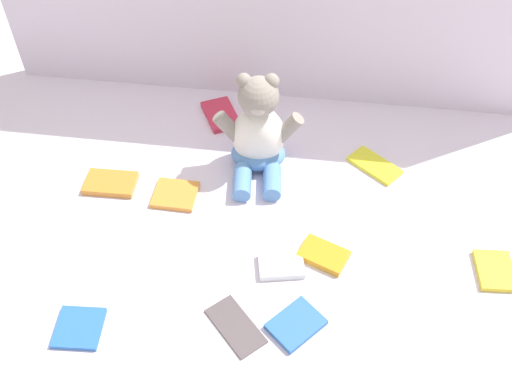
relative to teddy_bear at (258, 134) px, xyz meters
The scene contains 12 objects.
ground_plane 0.14m from the teddy_bear, 72.83° to the right, with size 3.20×3.20×0.00m, color silver.
teddy_bear is the anchor object (origin of this frame).
book_case_0 0.24m from the teddy_bear, 126.79° to the left, with size 0.08×0.13×0.01m, color #C02A43.
book_case_1 0.50m from the teddy_bear, 88.14° to the right, with size 0.07×0.14×0.01m, color #53494D.
book_case_2 0.50m from the teddy_bear, 73.34° to the right, with size 0.08×0.11×0.01m, color #2F67BA.
book_case_3 0.62m from the teddy_bear, 119.75° to the right, with size 0.10×0.10×0.01m, color blue.
book_case_4 0.35m from the teddy_bear, 73.77° to the right, with size 0.07×0.10×0.02m, color white.
book_case_5 0.32m from the teddy_bear, ahead, with size 0.07×0.14×0.01m, color yellow.
book_case_6 0.64m from the teddy_bear, 25.75° to the right, with size 0.08×0.11×0.01m, color yellow.
book_case_7 0.39m from the teddy_bear, 160.45° to the right, with size 0.08×0.13×0.02m, color orange.
book_case_8 0.35m from the teddy_bear, 56.58° to the right, with size 0.07×0.11×0.02m, color orange.
book_case_9 0.26m from the teddy_bear, 142.90° to the right, with size 0.09×0.11×0.01m, color orange.
Camera 1 is at (0.11, -1.00, 1.09)m, focal length 41.29 mm.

